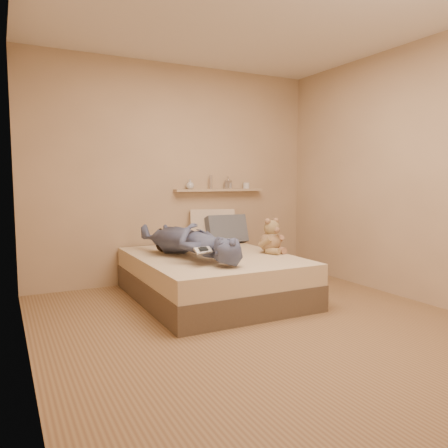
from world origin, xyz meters
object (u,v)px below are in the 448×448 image
pillow_cream (212,227)px  person (189,240)px  teddy_bear (271,239)px  game_console (203,250)px  bed (212,276)px  dark_plush (164,242)px  pillow_grey (227,230)px  wall_shelf (220,190)px

pillow_cream → person: size_ratio=0.37×
teddy_bear → person: bearing=170.9°
game_console → pillow_cream: size_ratio=0.33×
bed → dark_plush: dark_plush is taller
bed → pillow_cream: (0.41, 0.83, 0.43)m
person → teddy_bear: bearing=161.0°
teddy_bear → pillow_grey: (-0.09, 0.86, 0.01)m
teddy_bear → pillow_cream: bearing=102.1°
pillow_cream → wall_shelf: wall_shelf is taller
teddy_bear → person: (-0.88, 0.14, 0.02)m
dark_plush → pillow_cream: size_ratio=0.48×
game_console → person: bearing=81.7°
pillow_cream → person: bearing=-128.0°
game_console → pillow_cream: 1.53m
dark_plush → wall_shelf: (0.93, 0.50, 0.54)m
dark_plush → wall_shelf: wall_shelf is taller
pillow_cream → teddy_bear: bearing=-77.9°
pillow_cream → pillow_grey: size_ratio=1.10×
bed → teddy_bear: size_ratio=5.03×
dark_plush → person: (0.12, -0.44, 0.06)m
person → pillow_grey: bearing=-147.9°
pillow_cream → dark_plush: bearing=-152.1°
dark_plush → wall_shelf: bearing=28.2°
pillow_grey → teddy_bear: bearing=-84.1°
teddy_bear → wall_shelf: (-0.07, 1.08, 0.49)m
game_console → pillow_cream: pillow_cream is taller
bed → game_console: size_ratio=10.60×
dark_plush → pillow_grey: bearing=16.9°
wall_shelf → pillow_grey: bearing=-93.6°
game_console → person: size_ratio=0.12×
pillow_cream → person: (-0.67, -0.86, -0.02)m
wall_shelf → person: bearing=-130.9°
pillow_cream → person: 1.09m
dark_plush → pillow_grey: pillow_grey is taller
game_console → wall_shelf: 1.75m
teddy_bear → pillow_cream: 1.02m
dark_plush → person: person is taller
pillow_grey → person: (-0.80, -0.72, 0.01)m
game_console → pillow_grey: bearing=54.2°
game_console → dark_plush: dark_plush is taller
bed → dark_plush: (-0.38, 0.41, 0.34)m
teddy_bear → wall_shelf: 1.19m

